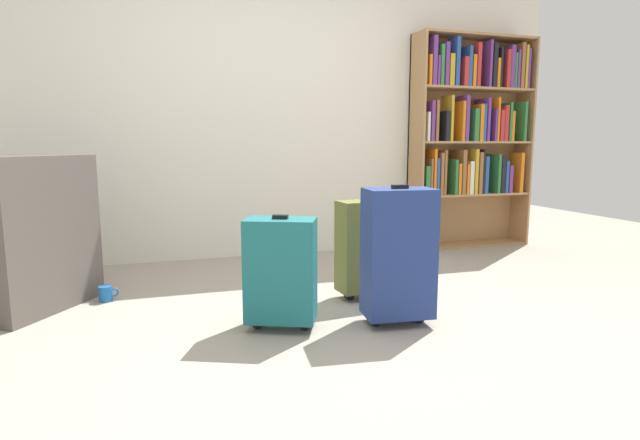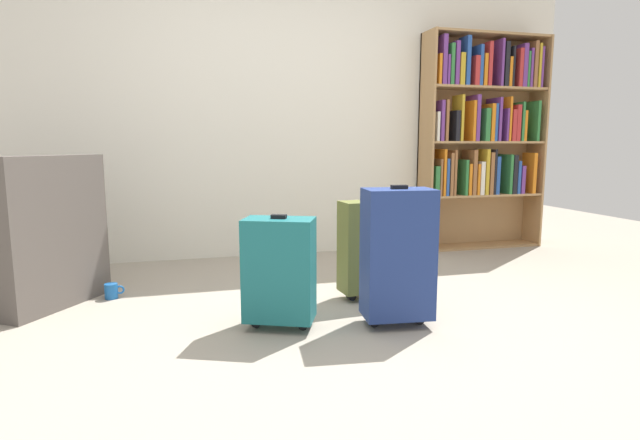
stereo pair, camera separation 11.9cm
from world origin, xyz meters
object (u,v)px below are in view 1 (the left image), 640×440
mug (106,294)px  suitcase_teal (281,270)px  armchair (17,255)px  suitcase_navy_blue (398,253)px  suitcase_olive (370,246)px  bookshelf (471,131)px

mug → suitcase_teal: (0.93, -0.79, 0.27)m
armchair → suitcase_navy_blue: armchair is taller
mug → suitcase_olive: bearing=-14.4°
suitcase_teal → suitcase_navy_blue: (0.61, -0.12, 0.07)m
armchair → bookshelf: bearing=12.6°
bookshelf → suitcase_teal: bookshelf is taller
bookshelf → suitcase_teal: bearing=-143.4°
armchair → suitcase_navy_blue: (2.01, -0.95, 0.07)m
bookshelf → suitcase_navy_blue: bookshelf is taller
suitcase_navy_blue → suitcase_olive: suitcase_navy_blue is taller
suitcase_teal → suitcase_navy_blue: bearing=-11.0°
armchair → suitcase_teal: (1.40, -0.83, 0.00)m
bookshelf → mug: (-3.13, -0.85, -1.04)m
armchair → suitcase_olive: (2.07, -0.45, 0.02)m
bookshelf → suitcase_teal: size_ratio=3.19×
suitcase_navy_blue → suitcase_olive: bearing=84.2°
mug → suitcase_navy_blue: size_ratio=0.16×
mug → suitcase_olive: 1.67m
armchair → mug: 0.55m
suitcase_teal → suitcase_olive: 0.76m
mug → suitcase_teal: size_ratio=0.20×
bookshelf → suitcase_teal: 2.85m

